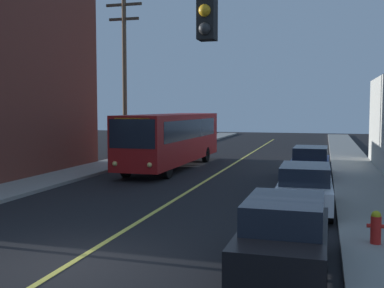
{
  "coord_description": "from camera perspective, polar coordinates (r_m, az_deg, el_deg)",
  "views": [
    {
      "loc": [
        5.55,
        -9.42,
        3.56
      ],
      "look_at": [
        0.0,
        10.38,
        2.0
      ],
      "focal_mm": 44.31,
      "sensor_mm": 36.0,
      "label": 1
    }
  ],
  "objects": [
    {
      "name": "utility_pole_mid",
      "position": [
        30.99,
        -8.13,
        8.71
      ],
      "size": [
        2.4,
        0.28,
        10.56
      ],
      "color": "brown",
      "rests_on": "sidewalk_left"
    },
    {
      "name": "traffic_signal_right_corner",
      "position": [
        8.54,
        14.85,
        9.19
      ],
      "size": [
        3.75,
        0.48,
        6.0
      ],
      "color": "#2D2D33",
      "rests_on": "sidewalk_right"
    },
    {
      "name": "parked_car_white",
      "position": [
        16.78,
        13.44,
        -5.11
      ],
      "size": [
        1.86,
        4.42,
        1.62
      ],
      "color": "silver",
      "rests_on": "ground"
    },
    {
      "name": "parked_car_black",
      "position": [
        10.64,
        11.08,
        -10.55
      ],
      "size": [
        1.86,
        4.42,
        1.62
      ],
      "color": "black",
      "rests_on": "ground"
    },
    {
      "name": "parked_car_blue",
      "position": [
        24.62,
        14.06,
        -2.13
      ],
      "size": [
        1.87,
        4.43,
        1.62
      ],
      "color": "navy",
      "rests_on": "ground"
    },
    {
      "name": "city_bus",
      "position": [
        28.14,
        -2.36,
        0.79
      ],
      "size": [
        2.7,
        12.18,
        3.2
      ],
      "color": "maroon",
      "rests_on": "ground"
    },
    {
      "name": "lane_stripe_center",
      "position": [
        25.3,
        2.83,
        -3.75
      ],
      "size": [
        0.16,
        60.0,
        0.01
      ],
      "primitive_type": "cube",
      "color": "#D8CC4C",
      "rests_on": "ground"
    },
    {
      "name": "ground_plane",
      "position": [
        11.5,
        -14.54,
        -13.84
      ],
      "size": [
        120.0,
        120.0,
        0.0
      ],
      "primitive_type": "plane",
      "color": "black"
    },
    {
      "name": "fire_hydrant",
      "position": [
        12.94,
        21.26,
        -9.26
      ],
      "size": [
        0.44,
        0.26,
        0.84
      ],
      "color": "red",
      "rests_on": "sidewalk_right"
    },
    {
      "name": "sidewalk_left",
      "position": [
        23.52,
        -17.58,
        -4.39
      ],
      "size": [
        2.5,
        90.0,
        0.15
      ],
      "primitive_type": "cube",
      "color": "gray",
      "rests_on": "ground"
    },
    {
      "name": "sidewalk_right",
      "position": [
        19.8,
        20.44,
        -6.07
      ],
      "size": [
        2.5,
        90.0,
        0.15
      ],
      "primitive_type": "cube",
      "color": "gray",
      "rests_on": "ground"
    }
  ]
}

